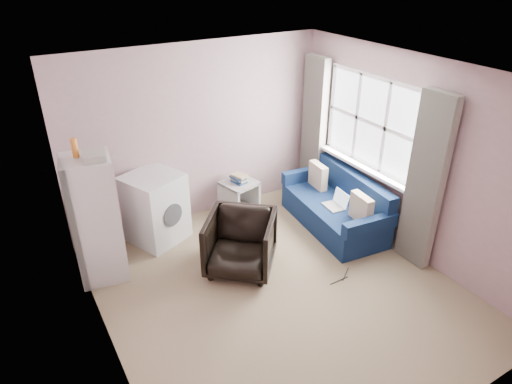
# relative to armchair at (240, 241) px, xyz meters

# --- Properties ---
(room) EXTENTS (3.84, 4.24, 2.54)m
(room) POSITION_rel_armchair_xyz_m (0.21, -0.57, 0.85)
(room) COLOR #8E7B5D
(room) RESTS_ON ground
(armchair) EXTENTS (1.08, 1.07, 0.81)m
(armchair) POSITION_rel_armchair_xyz_m (0.00, 0.00, 0.00)
(armchair) COLOR black
(armchair) RESTS_ON ground
(fridge) EXTENTS (0.62, 0.61, 1.77)m
(fridge) POSITION_rel_armchair_xyz_m (-1.48, 0.75, 0.38)
(fridge) COLOR silver
(fridge) RESTS_ON ground
(washing_machine) EXTENTS (0.88, 0.88, 0.95)m
(washing_machine) POSITION_rel_armchair_xyz_m (-0.65, 1.18, 0.09)
(washing_machine) COLOR silver
(washing_machine) RESTS_ON ground
(side_table) EXTENTS (0.55, 0.55, 0.63)m
(side_table) POSITION_rel_armchair_xyz_m (0.65, 1.22, -0.11)
(side_table) COLOR gray
(side_table) RESTS_ON ground
(sofa) EXTENTS (0.96, 1.81, 0.77)m
(sofa) POSITION_rel_armchair_xyz_m (1.67, 0.19, -0.12)
(sofa) COLOR navy
(sofa) RESTS_ON ground
(window_dressing) EXTENTS (0.17, 2.62, 2.18)m
(window_dressing) POSITION_rel_armchair_xyz_m (1.97, 0.12, 0.70)
(window_dressing) COLOR white
(window_dressing) RESTS_ON ground
(floor_cables) EXTENTS (0.40, 0.17, 0.01)m
(floor_cables) POSITION_rel_armchair_xyz_m (0.97, -0.80, -0.40)
(floor_cables) COLOR black
(floor_cables) RESTS_ON ground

